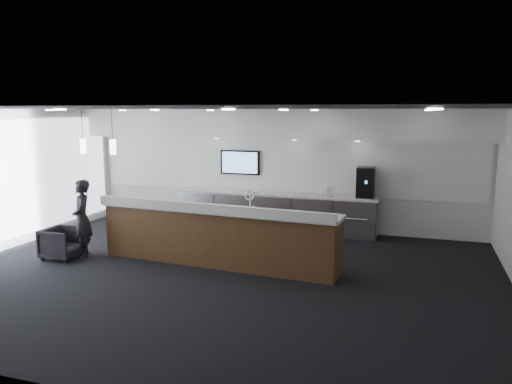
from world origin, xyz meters
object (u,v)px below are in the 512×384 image
(lounge_guest, at_px, (82,218))
(service_counter, at_px, (217,235))
(armchair, at_px, (62,243))
(coffee_machine, at_px, (366,182))

(lounge_guest, bearing_deg, service_counter, 61.03)
(service_counter, relative_size, armchair, 7.00)
(coffee_machine, distance_m, armchair, 6.79)
(service_counter, distance_m, armchair, 3.20)
(armchair, distance_m, lounge_guest, 0.62)
(service_counter, distance_m, lounge_guest, 2.88)
(coffee_machine, bearing_deg, armchair, -148.03)
(service_counter, distance_m, coffee_machine, 4.03)
(service_counter, height_order, lounge_guest, lounge_guest)
(service_counter, xyz_separation_m, armchair, (-3.13, -0.62, -0.26))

